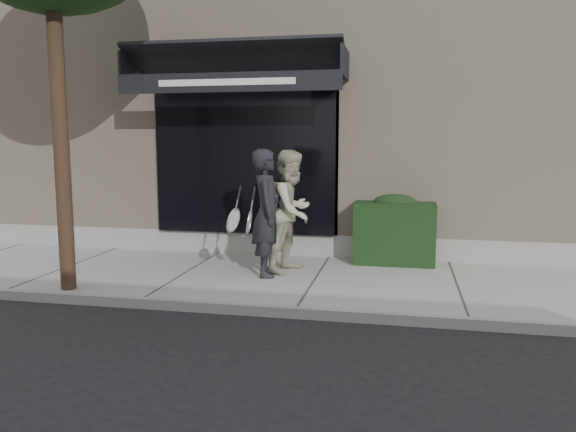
# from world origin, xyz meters

# --- Properties ---
(ground) EXTENTS (80.00, 80.00, 0.00)m
(ground) POSITION_xyz_m (0.00, 0.00, 0.00)
(ground) COLOR black
(ground) RESTS_ON ground
(sidewalk) EXTENTS (20.00, 3.00, 0.12)m
(sidewalk) POSITION_xyz_m (0.00, 0.00, 0.06)
(sidewalk) COLOR #9B9B96
(sidewalk) RESTS_ON ground
(curb) EXTENTS (20.00, 0.10, 0.14)m
(curb) POSITION_xyz_m (0.00, -1.55, 0.07)
(curb) COLOR gray
(curb) RESTS_ON ground
(building_facade) EXTENTS (14.30, 8.04, 5.64)m
(building_facade) POSITION_xyz_m (-0.01, 4.96, 2.74)
(building_facade) COLOR #C2AC94
(building_facade) RESTS_ON ground
(hedge) EXTENTS (1.30, 0.70, 1.14)m
(hedge) POSITION_xyz_m (1.10, 1.25, 0.66)
(hedge) COLOR black
(hedge) RESTS_ON sidewalk
(pedestrian_front) EXTENTS (0.78, 0.94, 1.88)m
(pedestrian_front) POSITION_xyz_m (-0.74, -0.00, 1.06)
(pedestrian_front) COLOR black
(pedestrian_front) RESTS_ON sidewalk
(pedestrian_back) EXTENTS (0.97, 1.09, 1.86)m
(pedestrian_back) POSITION_xyz_m (-0.44, 0.36, 1.05)
(pedestrian_back) COLOR #B4AC90
(pedestrian_back) RESTS_ON sidewalk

